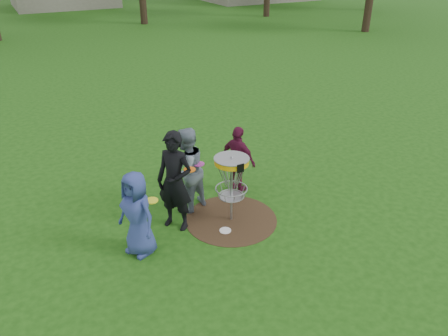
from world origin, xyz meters
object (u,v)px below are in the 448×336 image
disc_golf_basket (232,174)px  player_black (175,182)px  player_grey (186,170)px  player_maroon (238,160)px  player_blue (137,214)px

disc_golf_basket → player_black: bearing=163.4°
player_black → player_grey: (0.43, 0.47, -0.09)m
player_black → player_maroon: size_ratio=1.30×
player_blue → player_black: bearing=91.0°
player_maroon → player_blue: bearing=89.5°
player_grey → disc_golf_basket: bearing=104.7°
player_blue → player_grey: 1.58m
player_maroon → disc_golf_basket: size_ratio=1.08×
player_blue → player_black: 0.98m
player_blue → disc_golf_basket: bearing=68.5°
player_grey → disc_golf_basket: 0.98m
player_maroon → disc_golf_basket: player_maroon is taller
player_black → player_maroon: bearing=71.7°
player_black → player_maroon: (1.69, 0.63, -0.22)m
player_blue → player_grey: player_grey is taller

